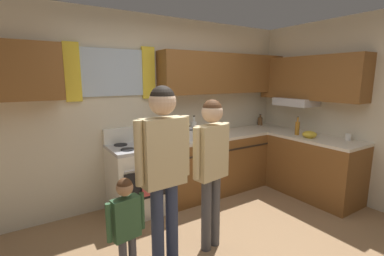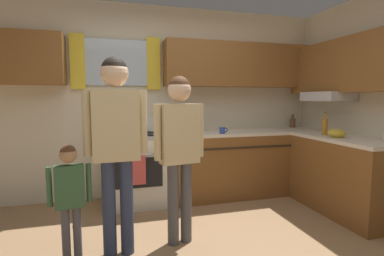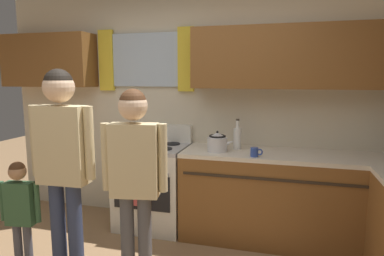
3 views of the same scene
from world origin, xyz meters
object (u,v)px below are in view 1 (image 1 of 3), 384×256
at_px(bottle_oil_amber, 297,128).
at_px(adult_holding_child, 164,159).
at_px(mug_cobalt_blue, 217,135).
at_px(bottle_squat_brown, 260,121).
at_px(stove_oven, 139,177).
at_px(small_child, 126,222).
at_px(stovetop_kettle, 189,133).
at_px(mixing_bowl, 309,135).
at_px(bottle_milk_white, 194,129).
at_px(adult_in_plaid, 212,157).
at_px(mug_ceramic_white, 348,137).

height_order(bottle_oil_amber, adult_holding_child, adult_holding_child).
bearing_deg(mug_cobalt_blue, bottle_squat_brown, 18.52).
bearing_deg(bottle_oil_amber, stove_oven, 163.33).
height_order(adult_holding_child, small_child, adult_holding_child).
bearing_deg(stovetop_kettle, mixing_bowl, -28.15).
xyz_separation_m(mixing_bowl, adult_holding_child, (-2.50, -0.30, 0.12)).
xyz_separation_m(bottle_milk_white, mug_cobalt_blue, (0.20, -0.29, -0.08)).
bearing_deg(bottle_oil_amber, mixing_bowl, -96.00).
bearing_deg(bottle_milk_white, stovetop_kettle, -138.84).
xyz_separation_m(bottle_squat_brown, mug_cobalt_blue, (-1.35, -0.45, -0.03)).
distance_m(adult_holding_child, adult_in_plaid, 0.57).
distance_m(mug_cobalt_blue, mixing_bowl, 1.35).
bearing_deg(bottle_squat_brown, stovetop_kettle, -169.53).
xyz_separation_m(bottle_oil_amber, bottle_milk_white, (-1.39, 0.75, 0.01)).
height_order(bottle_milk_white, mixing_bowl, bottle_milk_white).
xyz_separation_m(mug_ceramic_white, stovetop_kettle, (-1.85, 1.21, 0.05)).
distance_m(bottle_oil_amber, small_child, 2.98).
distance_m(bottle_milk_white, mixing_bowl, 1.68).
height_order(bottle_squat_brown, bottle_milk_white, bottle_milk_white).
xyz_separation_m(stove_oven, bottle_milk_white, (0.90, 0.06, 0.55)).
height_order(bottle_squat_brown, adult_holding_child, adult_holding_child).
height_order(stove_oven, mixing_bowl, stove_oven).
xyz_separation_m(bottle_oil_amber, mug_ceramic_white, (0.29, -0.62, -0.06)).
distance_m(stove_oven, adult_in_plaid, 1.30).
height_order(mug_ceramic_white, adult_in_plaid, adult_in_plaid).
height_order(bottle_milk_white, mug_cobalt_blue, bottle_milk_white).
height_order(mug_ceramic_white, mixing_bowl, mixing_bowl).
distance_m(stovetop_kettle, adult_holding_child, 1.48).
relative_size(stove_oven, stovetop_kettle, 4.02).
bearing_deg(stove_oven, stovetop_kettle, -7.16).
height_order(adult_holding_child, adult_in_plaid, adult_holding_child).
distance_m(stovetop_kettle, mixing_bowl, 1.74).
bearing_deg(stovetop_kettle, adult_in_plaid, -110.93).
bearing_deg(stove_oven, adult_in_plaid, -74.26).
bearing_deg(mixing_bowl, bottle_milk_white, 144.39).
xyz_separation_m(stovetop_kettle, adult_in_plaid, (-0.40, -1.06, -0.02)).
bearing_deg(bottle_oil_amber, mug_ceramic_white, -64.91).
bearing_deg(bottle_milk_white, bottle_squat_brown, 6.12).
relative_size(stovetop_kettle, adult_in_plaid, 0.18).
xyz_separation_m(stove_oven, bottle_squat_brown, (2.46, 0.23, 0.51)).
relative_size(mug_cobalt_blue, mixing_bowl, 0.57).
xyz_separation_m(mixing_bowl, small_child, (-2.87, -0.35, -0.33)).
bearing_deg(mixing_bowl, adult_in_plaid, -173.07).
bearing_deg(stovetop_kettle, adult_holding_child, -130.76).
distance_m(bottle_milk_white, small_child, 2.05).
bearing_deg(small_child, mug_ceramic_white, -0.59).
bearing_deg(mug_ceramic_white, adult_in_plaid, 176.17).
relative_size(bottle_squat_brown, bottle_milk_white, 0.65).
relative_size(adult_holding_child, adult_in_plaid, 1.09).
xyz_separation_m(bottle_squat_brown, adult_in_plaid, (-2.14, -1.38, 0.00)).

